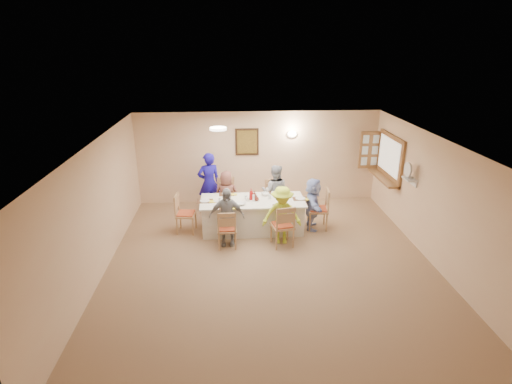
{
  "coord_description": "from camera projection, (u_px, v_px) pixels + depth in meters",
  "views": [
    {
      "loc": [
        -0.76,
        -6.92,
        4.2
      ],
      "look_at": [
        -0.2,
        1.4,
        1.05
      ],
      "focal_mm": 28.0,
      "sensor_mm": 36.0,
      "label": 1
    }
  ],
  "objects": [
    {
      "name": "napkin_le",
      "position": [
        213.0,
        201.0,
        9.13
      ],
      "size": [
        0.15,
        0.15,
        0.01
      ],
      "primitive_type": "cube",
      "color": "yellow",
      "rests_on": "dining_table"
    },
    {
      "name": "teacup_b",
      "position": [
        268.0,
        190.0,
        9.77
      ],
      "size": [
        0.1,
        0.1,
        0.09
      ],
      "primitive_type": "imported",
      "rotation": [
        0.0,
        0.0,
        0.01
      ],
      "color": "white",
      "rests_on": "dining_table"
    },
    {
      "name": "chair_back_right",
      "position": [
        274.0,
        199.0,
        10.13
      ],
      "size": [
        0.49,
        0.49,
        0.93
      ],
      "primitive_type": null,
      "rotation": [
        0.0,
        0.0,
        0.11
      ],
      "color": "tan",
      "rests_on": "ground"
    },
    {
      "name": "hatch_sill",
      "position": [
        383.0,
        178.0,
        10.08
      ],
      "size": [
        0.3,
        1.5,
        0.05
      ],
      "primitive_type": "cube",
      "color": "brown",
      "rests_on": "room_walls"
    },
    {
      "name": "teacup_a",
      "position": [
        219.0,
        204.0,
        8.91
      ],
      "size": [
        0.17,
        0.17,
        0.08
      ],
      "primitive_type": "imported",
      "rotation": [
        0.0,
        0.0,
        0.39
      ],
      "color": "white",
      "rests_on": "dining_table"
    },
    {
      "name": "condiment_malt",
      "position": [
        257.0,
        198.0,
        9.18
      ],
      "size": [
        0.16,
        0.16,
        0.13
      ],
      "primitive_type": "imported",
      "rotation": [
        0.0,
        0.0,
        -0.26
      ],
      "color": "#5B2218",
      "rests_on": "dining_table"
    },
    {
      "name": "diner_back_left",
      "position": [
        227.0,
        195.0,
        9.89
      ],
      "size": [
        0.65,
        0.45,
        1.25
      ],
      "primitive_type": "imported",
      "rotation": [
        0.0,
        0.0,
        3.1
      ],
      "color": "brown",
      "rests_on": "ground"
    },
    {
      "name": "plate_fr",
      "position": [
        280.0,
        206.0,
        8.88
      ],
      "size": [
        0.26,
        0.26,
        0.02
      ],
      "primitive_type": "cylinder",
      "color": "white",
      "rests_on": "dining_table"
    },
    {
      "name": "diner_front_right",
      "position": [
        282.0,
        215.0,
        8.68
      ],
      "size": [
        0.9,
        0.58,
        1.32
      ],
      "primitive_type": "imported",
      "rotation": [
        0.0,
        0.0,
        -0.05
      ],
      "color": "#CAE634",
      "rests_on": "ground"
    },
    {
      "name": "chair_back_left",
      "position": [
        227.0,
        198.0,
        10.04
      ],
      "size": [
        0.52,
        0.52,
        1.0
      ],
      "primitive_type": null,
      "rotation": [
        0.0,
        0.0,
        0.1
      ],
      "color": "tan",
      "rests_on": "ground"
    },
    {
      "name": "napkin_br",
      "position": [
        284.0,
        193.0,
        9.63
      ],
      "size": [
        0.15,
        0.15,
        0.01
      ],
      "primitive_type": "cube",
      "color": "yellow",
      "rests_on": "dining_table"
    },
    {
      "name": "placemat_le",
      "position": [
        205.0,
        201.0,
        9.17
      ],
      "size": [
        0.36,
        0.27,
        0.01
      ],
      "primitive_type": "cube",
      "color": "#472B19",
      "rests_on": "dining_table"
    },
    {
      "name": "placemat_re",
      "position": [
        300.0,
        199.0,
        9.31
      ],
      "size": [
        0.35,
        0.26,
        0.01
      ],
      "primitive_type": "cube",
      "color": "#472B19",
      "rests_on": "dining_table"
    },
    {
      "name": "serving_hatch",
      "position": [
        390.0,
        158.0,
        9.9
      ],
      "size": [
        0.06,
        1.5,
        1.15
      ],
      "primitive_type": "cube",
      "color": "brown",
      "rests_on": "room_walls"
    },
    {
      "name": "drinking_glass",
      "position": [
        246.0,
        197.0,
        9.26
      ],
      "size": [
        0.06,
        0.06,
        0.1
      ],
      "primitive_type": "cylinder",
      "color": "silver",
      "rests_on": "dining_table"
    },
    {
      "name": "chair_front_right",
      "position": [
        282.0,
        225.0,
        8.63
      ],
      "size": [
        0.55,
        0.55,
        0.97
      ],
      "primitive_type": null,
      "rotation": [
        0.0,
        0.0,
        3.34
      ],
      "color": "tan",
      "rests_on": "ground"
    },
    {
      "name": "fan_shelf",
      "position": [
        410.0,
        179.0,
        8.67
      ],
      "size": [
        0.22,
        0.36,
        0.03
      ],
      "primitive_type": "cube",
      "color": "white",
      "rests_on": "room_walls"
    },
    {
      "name": "dining_table",
      "position": [
        253.0,
        215.0,
        9.38
      ],
      "size": [
        2.4,
        1.02,
        0.76
      ],
      "primitive_type": "cube",
      "color": "beige",
      "rests_on": "ground"
    },
    {
      "name": "napkin_fl",
      "position": [
        235.0,
        208.0,
        8.77
      ],
      "size": [
        0.14,
        0.14,
        0.01
      ],
      "primitive_type": "cube",
      "color": "yellow",
      "rests_on": "dining_table"
    },
    {
      "name": "desk_fan",
      "position": [
        409.0,
        172.0,
        8.62
      ],
      "size": [
        0.3,
        0.3,
        0.28
      ],
      "primitive_type": null,
      "color": "#A5A5A8",
      "rests_on": "fan_shelf"
    },
    {
      "name": "chair_front_left",
      "position": [
        227.0,
        228.0,
        8.57
      ],
      "size": [
        0.43,
        0.43,
        0.89
      ],
      "primitive_type": null,
      "rotation": [
        0.0,
        0.0,
        3.16
      ],
      "color": "tan",
      "rests_on": "ground"
    },
    {
      "name": "bowl_a",
      "position": [
        241.0,
        204.0,
        8.97
      ],
      "size": [
        0.29,
        0.29,
        0.05
      ],
      "primitive_type": "imported",
      "rotation": [
        0.0,
        0.0,
        0.18
      ],
      "color": "white",
      "rests_on": "dining_table"
    },
    {
      "name": "chair_left_end",
      "position": [
        186.0,
        213.0,
        9.25
      ],
      "size": [
        0.49,
        0.49,
        0.94
      ],
      "primitive_type": null,
      "rotation": [
        0.0,
        0.0,
        1.46
      ],
      "color": "tan",
      "rests_on": "ground"
    },
    {
      "name": "diner_back_right",
      "position": [
        275.0,
        192.0,
        9.94
      ],
      "size": [
        0.88,
        0.79,
        1.39
      ],
      "primitive_type": "imported",
      "rotation": [
        0.0,
        0.0,
        2.94
      ],
      "color": "#9498A4",
      "rests_on": "ground"
    },
    {
      "name": "diner_front_left",
      "position": [
        227.0,
        217.0,
        8.61
      ],
      "size": [
        0.8,
        0.38,
        1.32
      ],
      "primitive_type": "imported",
      "rotation": [
        0.0,
        0.0,
        -0.04
      ],
      "color": "gray",
      "rests_on": "ground"
    },
    {
      "name": "caregiver",
      "position": [
        209.0,
        183.0,
        10.23
      ],
      "size": [
        0.78,
        0.68,
        1.6
      ],
      "primitive_type": "imported",
      "rotation": [
        0.0,
        0.0,
        3.41
      ],
      "color": "#1B129A",
      "rests_on": "ground"
    },
    {
      "name": "plate_re",
      "position": [
        300.0,
        198.0,
        9.31
      ],
      "size": [
        0.23,
        0.23,
        0.01
      ],
      "primitive_type": "cylinder",
      "color": "white",
      "rests_on": "dining_table"
    },
    {
      "name": "placemat_br",
      "position": [
        276.0,
        193.0,
        9.67
      ],
      "size": [
        0.37,
        0.27,
        0.01
      ],
      "primitive_type": "cube",
      "color": "#472B19",
      "rests_on": "dining_table"
    },
    {
      "name": "condiment_ketchup",
      "position": [
        251.0,
        194.0,
        9.22
      ],
      "size": [
        0.13,
        0.13,
        0.26
      ],
      "primitive_type": "imported",
      "rotation": [
        0.0,
        0.0,
        -0.15
      ],
      "color": "#AA0F0E",
      "rests_on": "dining_table"
    },
    {
      "name": "placemat_fl",
      "position": [
        227.0,
        208.0,
        8.81
      ],
      "size": [
        0.33,
        0.24,
        0.01
      ],
      "primitive_type": "cube",
      "color": "#472B19",
      "rests_on": "dining_table"
    },
    {
      "name": "wall_sconce",
      "position": [
        292.0,
        134.0,
        10.59
      ],
      "size": [
        0.26,
        0.09,
        0.18
      ],
      "primitive_type": "ellipsoid",
      "color": "white",
      "rests_on": "room_walls"
    },
    {
      "name": "napkin_fr",
      "position": [
        289.0,
        207.0,
        8.85
      ],
      "size": [
        0.14,
        0.14,
        0.01
      ],
      "primitive_type": "cube",
      "color": "yellow",
      "rests_on": "dining_table"
    },
    {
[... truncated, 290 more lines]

